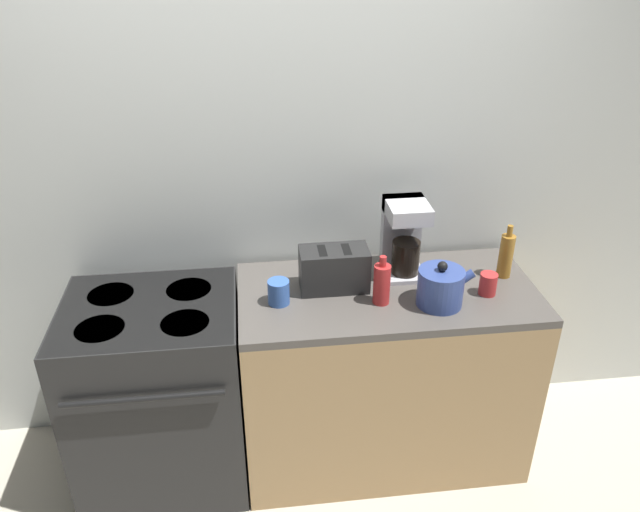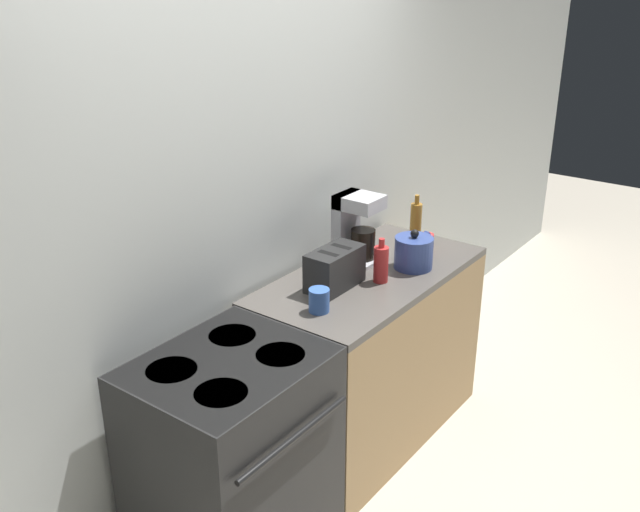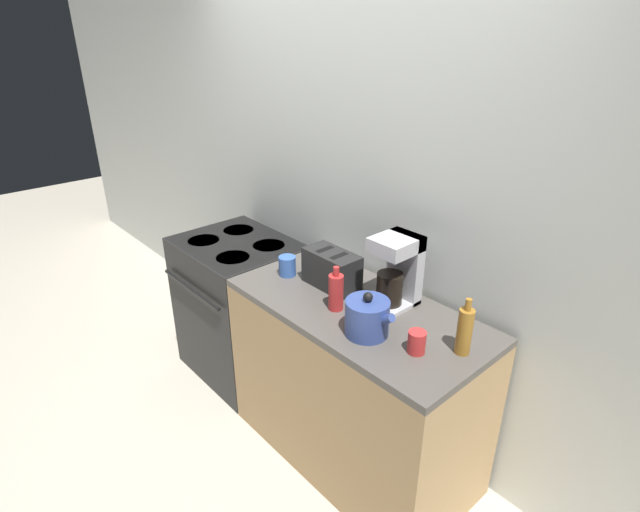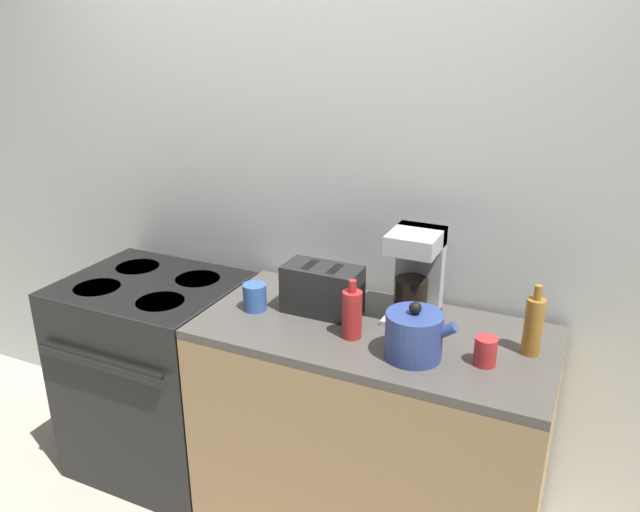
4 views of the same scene
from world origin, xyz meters
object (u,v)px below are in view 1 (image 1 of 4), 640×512
Objects in this scene: coffee_maker at (404,235)px; bottle_red at (382,283)px; kettle at (441,287)px; cup_red at (488,284)px; toaster at (334,269)px; bottle_amber at (506,255)px; cup_blue at (279,292)px; stove at (160,392)px.

bottle_red is at bearing -120.75° from coffee_maker.
coffee_maker is at bearing 106.98° from kettle.
cup_red is (0.47, 0.01, -0.04)m from bottle_red.
kettle is 0.46m from toaster.
toaster is 1.18× the size of bottle_amber.
bottle_amber is 1.03m from cup_blue.
toaster is 1.35× the size of bottle_red.
bottle_red is at bearing -165.93° from bottle_amber.
kettle reaches higher than cup_red.
coffee_maker is at bearing 8.84° from stove.
coffee_maker reaches higher than bottle_red.
stove is 9.55× the size of cup_red.
cup_red is 0.90m from cup_blue.
bottle_amber reaches higher than stove.
stove is 1.54m from cup_red.
kettle is at bearing -23.41° from toaster.
kettle is 0.68m from cup_blue.
kettle reaches higher than stove.
kettle is at bearing -9.80° from bottle_red.
cup_blue is (-0.90, 0.04, 0.00)m from cup_red.
stove is 1.31m from coffee_maker.
kettle is at bearing -7.66° from cup_blue.
coffee_maker is at bearing 19.59° from cup_blue.
toaster is at bearing -179.38° from bottle_amber.
coffee_maker is 3.60× the size of cup_red.
toaster is (0.80, 0.06, 0.55)m from stove.
cup_red is at bearing 12.95° from kettle.
cup_red is at bearing -132.42° from bottle_amber.
cup_red is at bearing -2.42° from cup_blue.
bottle_amber is at bearing 2.58° from stove.
kettle is 0.25m from bottle_red.
coffee_maker is (1.14, 0.18, 0.64)m from stove.
cup_red is (0.23, 0.05, -0.03)m from kettle.
cup_red is (0.65, -0.13, -0.05)m from toaster.
coffee_maker is 1.39× the size of bottle_amber.
cup_blue is at bearing -160.41° from coffee_maker.
coffee_maker reaches higher than cup_blue.
kettle is 0.33m from coffee_maker.
coffee_maker is 0.42m from cup_red.
coffee_maker is 0.46m from bottle_amber.
stove is 1.68m from bottle_amber.
cup_blue is (-0.67, 0.09, -0.03)m from kettle.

